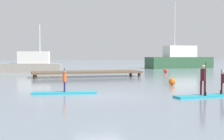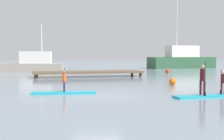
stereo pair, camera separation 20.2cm
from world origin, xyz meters
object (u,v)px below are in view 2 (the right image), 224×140
(paddler_child_solo, at_px, (64,80))
(mooring_buoy_mid, at_px, (173,82))
(paddleboard_far, at_px, (208,96))
(paddler_adult, at_px, (203,78))
(mooring_buoy_near, at_px, (167,71))
(paddleboard_near, at_px, (64,93))
(fishing_boat_white_large, at_px, (182,60))
(paddler_child_front, at_px, (223,81))
(fishing_boat_green_midground, at_px, (32,64))

(paddler_child_solo, bearing_deg, mooring_buoy_mid, 19.58)
(paddleboard_far, height_order, paddler_adult, paddler_adult)
(paddler_child_solo, distance_m, mooring_buoy_near, 21.70)
(mooring_buoy_mid, bearing_deg, mooring_buoy_near, 66.09)
(paddleboard_near, bearing_deg, fishing_boat_white_large, 52.01)
(mooring_buoy_near, bearing_deg, paddler_child_solo, -130.19)
(paddler_adult, xyz_separation_m, paddler_child_front, (1.24, 0.10, -0.19))
(mooring_buoy_near, bearing_deg, paddler_adult, -110.64)
(paddleboard_near, height_order, paddler_adult, paddler_adult)
(paddleboard_near, distance_m, fishing_boat_green_midground, 22.83)
(paddler_child_front, bearing_deg, paddler_adult, -175.46)
(paddleboard_near, bearing_deg, paddleboard_far, -25.87)
(paddler_child_solo, xyz_separation_m, fishing_boat_white_large, (22.04, 28.22, 0.60))
(paddler_adult, xyz_separation_m, fishing_boat_green_midground, (-7.79, 26.13, 0.01))
(paddler_adult, relative_size, mooring_buoy_mid, 3.37)
(paddleboard_far, relative_size, mooring_buoy_mid, 7.60)
(paddleboard_near, bearing_deg, paddler_child_solo, 43.93)
(paddler_child_front, bearing_deg, paddler_child_solo, 157.15)
(paddleboard_far, height_order, mooring_buoy_mid, mooring_buoy_mid)
(paddleboard_far, height_order, fishing_boat_green_midground, fishing_boat_green_midground)
(paddler_child_front, bearing_deg, paddleboard_far, -175.62)
(paddler_adult, bearing_deg, fishing_boat_white_large, 63.79)
(paddler_child_front, bearing_deg, mooring_buoy_mid, 88.47)
(paddleboard_far, xyz_separation_m, paddler_adult, (-0.34, -0.03, 0.92))
(paddler_child_solo, relative_size, mooring_buoy_near, 2.67)
(paddler_child_solo, distance_m, fishing_boat_white_large, 35.82)
(fishing_boat_white_large, bearing_deg, mooring_buoy_mid, -119.10)
(paddler_child_solo, height_order, paddleboard_far, paddler_child_solo)
(paddler_adult, relative_size, mooring_buoy_near, 3.42)
(mooring_buoy_mid, bearing_deg, paddleboard_near, -160.38)
(paddler_child_front, bearing_deg, mooring_buoy_near, 72.47)
(paddleboard_near, relative_size, paddler_adult, 2.12)
(paddleboard_near, bearing_deg, paddler_adult, -27.24)
(paddler_adult, relative_size, paddler_child_front, 1.32)
(paddler_adult, relative_size, fishing_boat_green_midground, 0.20)
(fishing_boat_green_midground, relative_size, mooring_buoy_mid, 16.52)
(paddleboard_near, relative_size, fishing_boat_green_midground, 0.43)
(fishing_boat_white_large, height_order, fishing_boat_green_midground, fishing_boat_white_large)
(paddleboard_near, distance_m, paddler_child_solo, 0.71)
(paddleboard_far, xyz_separation_m, fishing_boat_green_midground, (-8.13, 26.10, 0.93))
(paddler_child_front, xyz_separation_m, fishing_boat_white_large, (14.31, 31.48, 0.58))
(fishing_boat_green_midground, bearing_deg, mooring_buoy_near, -22.04)
(paddler_child_solo, height_order, paddler_child_front, paddler_child_solo)
(paddler_adult, distance_m, mooring_buoy_mid, 6.37)
(mooring_buoy_near, xyz_separation_m, mooring_buoy_mid, (-6.10, -13.76, 0.00))
(paddler_adult, bearing_deg, paddleboard_near, 152.76)
(fishing_boat_green_midground, relative_size, mooring_buoy_near, 16.74)
(paddler_child_solo, xyz_separation_m, paddler_child_front, (7.74, -3.26, 0.02))
(paddler_child_front, height_order, mooring_buoy_mid, paddler_child_front)
(fishing_boat_white_large, height_order, mooring_buoy_mid, fishing_boat_white_large)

